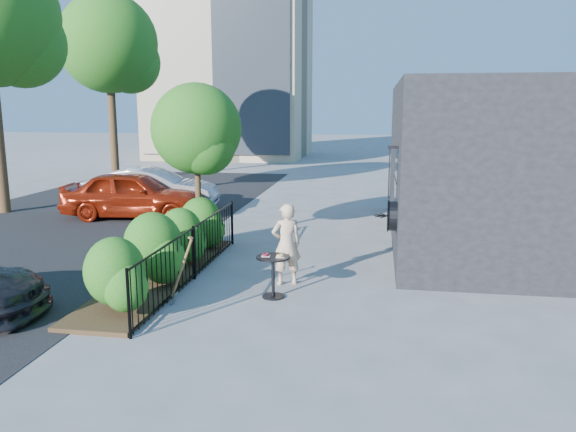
% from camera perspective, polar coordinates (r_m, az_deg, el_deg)
% --- Properties ---
extents(ground, '(120.00, 120.00, 0.00)m').
position_cam_1_polar(ground, '(11.17, -2.09, -6.79)').
color(ground, gray).
rests_on(ground, ground).
extents(shop_building, '(6.22, 9.00, 4.00)m').
position_cam_1_polar(shop_building, '(15.37, 22.01, 4.94)').
color(shop_building, black).
rests_on(shop_building, ground).
extents(fence, '(0.05, 6.05, 1.10)m').
position_cam_1_polar(fence, '(11.40, -9.54, -3.65)').
color(fence, black).
rests_on(fence, ground).
extents(planting_bed, '(1.30, 6.00, 0.08)m').
position_cam_1_polar(planting_bed, '(11.78, -12.71, -5.92)').
color(planting_bed, '#382616').
rests_on(planting_bed, ground).
extents(shrubs, '(1.10, 5.60, 1.24)m').
position_cam_1_polar(shrubs, '(11.66, -12.21, -2.71)').
color(shrubs, '#246016').
rests_on(shrubs, ground).
extents(patio_tree, '(2.20, 2.20, 3.94)m').
position_cam_1_polar(patio_tree, '(13.89, -9.09, 8.19)').
color(patio_tree, '#3F2B19').
rests_on(patio_tree, ground).
extents(street, '(9.00, 30.00, 0.01)m').
position_cam_1_polar(street, '(16.58, -24.37, -1.85)').
color(street, black).
rests_on(street, ground).
extents(street_tree_far, '(4.40, 4.40, 8.28)m').
position_cam_1_polar(street_tree_far, '(27.31, -17.69, 15.79)').
color(street_tree_far, '#3F2B19').
rests_on(street_tree_far, ground).
extents(cafe_table, '(0.61, 0.61, 0.82)m').
position_cam_1_polar(cafe_table, '(10.20, -1.52, -5.42)').
color(cafe_table, black).
rests_on(cafe_table, ground).
extents(woman, '(0.69, 0.59, 1.60)m').
position_cam_1_polar(woman, '(10.88, -0.17, -2.89)').
color(woman, '#DCB48E').
rests_on(woman, ground).
extents(shovel, '(0.44, 0.16, 1.27)m').
position_cam_1_polar(shovel, '(9.99, -10.87, -5.83)').
color(shovel, brown).
rests_on(shovel, ground).
extents(car_red, '(4.49, 2.21, 1.47)m').
position_cam_1_polar(car_red, '(18.10, -15.42, 2.12)').
color(car_red, maroon).
rests_on(car_red, ground).
extents(car_silver, '(4.47, 2.00, 1.43)m').
position_cam_1_polar(car_silver, '(19.22, -13.67, 2.63)').
color(car_silver, '#A8A8AD').
rests_on(car_silver, ground).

